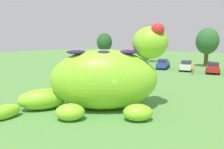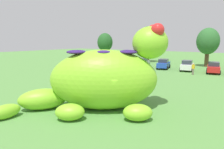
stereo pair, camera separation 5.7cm
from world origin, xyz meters
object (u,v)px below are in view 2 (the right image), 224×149
car_yellow (129,61)px  car_silver (143,63)px  spectator_near_inflatable (193,69)px  car_blue (164,64)px  giant_inflatable_creature (104,79)px  car_red (213,68)px  car_white (187,66)px

car_yellow → car_silver: 3.40m
car_yellow → spectator_near_inflatable: bearing=-15.7°
car_blue → spectator_near_inflatable: car_blue is taller
car_yellow → car_blue: bearing=0.0°
giant_inflatable_creature → car_blue: giant_inflatable_creature is taller
car_red → spectator_near_inflatable: (-2.14, -3.23, -0.01)m
giant_inflatable_creature → car_yellow: (-11.73, 23.15, -1.37)m
car_silver → car_blue: same height
giant_inflatable_creature → car_white: size_ratio=2.42×
giant_inflatable_creature → car_red: 23.02m
car_yellow → spectator_near_inflatable: (12.99, -3.65, -0.01)m
car_silver → car_white: bearing=3.9°
car_white → car_red: same height
giant_inflatable_creature → car_white: 23.10m
car_yellow → giant_inflatable_creature: bearing=-63.1°
car_red → spectator_near_inflatable: bearing=-123.5°
giant_inflatable_creature → car_red: size_ratio=2.42×
giant_inflatable_creature → car_silver: size_ratio=2.40×
car_red → spectator_near_inflatable: car_red is taller
car_yellow → car_red: 15.13m
car_red → car_blue: bearing=177.0°
giant_inflatable_creature → car_silver: giant_inflatable_creature is taller
car_silver → car_blue: size_ratio=1.00×
car_white → spectator_near_inflatable: bearing=-62.3°
car_white → car_yellow: bearing=179.5°
car_blue → car_white: same height
car_yellow → car_red: (15.12, -0.42, 0.00)m
car_blue → spectator_near_inflatable: 6.96m
giant_inflatable_creature → spectator_near_inflatable: giant_inflatable_creature is taller
car_yellow → car_silver: bearing=-10.6°
giant_inflatable_creature → spectator_near_inflatable: bearing=86.3°
car_white → car_red: (4.00, -0.33, 0.00)m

